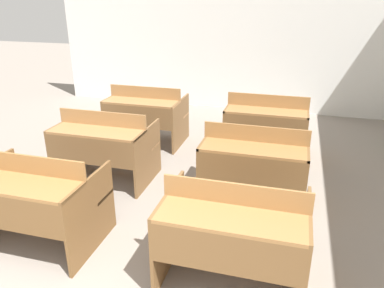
% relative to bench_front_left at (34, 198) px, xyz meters
% --- Properties ---
extents(wall_back, '(6.94, 0.06, 3.04)m').
position_rel_bench_front_left_xyz_m(wall_back, '(0.77, 5.00, 1.04)').
color(wall_back, silver).
rests_on(wall_back, ground_plane).
extents(bench_front_left, '(1.14, 0.83, 0.91)m').
position_rel_bench_front_left_xyz_m(bench_front_left, '(0.00, 0.00, 0.00)').
color(bench_front_left, brown).
rests_on(bench_front_left, ground_plane).
extents(bench_front_right, '(1.14, 0.83, 0.91)m').
position_rel_bench_front_left_xyz_m(bench_front_right, '(1.87, -0.03, 0.00)').
color(bench_front_right, brown).
rests_on(bench_front_right, ground_plane).
extents(bench_second_left, '(1.14, 0.83, 0.91)m').
position_rel_bench_front_left_xyz_m(bench_second_left, '(0.00, 1.36, 0.00)').
color(bench_second_left, brown).
rests_on(bench_second_left, ground_plane).
extents(bench_second_right, '(1.14, 0.83, 0.91)m').
position_rel_bench_front_left_xyz_m(bench_second_right, '(1.87, 1.33, 0.00)').
color(bench_second_right, brown).
rests_on(bench_second_right, ground_plane).
extents(bench_third_left, '(1.14, 0.83, 0.91)m').
position_rel_bench_front_left_xyz_m(bench_third_left, '(0.01, 2.70, 0.00)').
color(bench_third_left, brown).
rests_on(bench_third_left, ground_plane).
extents(bench_third_right, '(1.14, 0.83, 0.91)m').
position_rel_bench_front_left_xyz_m(bench_third_right, '(1.87, 2.71, 0.00)').
color(bench_third_right, brown).
rests_on(bench_third_right, ground_plane).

